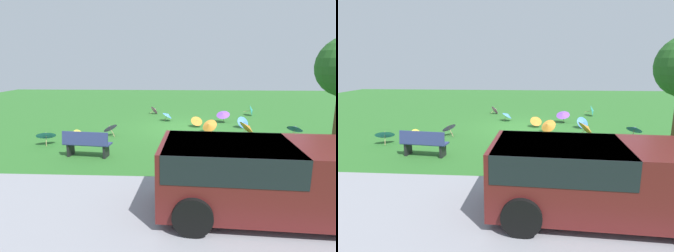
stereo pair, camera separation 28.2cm
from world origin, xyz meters
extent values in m
plane|color=#2D6B28|center=(0.00, 0.00, 0.00)|extent=(40.00, 40.00, 0.00)
cube|color=gray|center=(0.00, 8.11, 0.00)|extent=(40.00, 3.80, 0.01)
cube|color=#591919|center=(-1.80, 8.08, 0.85)|extent=(4.70, 2.16, 1.35)
cube|color=black|center=(-0.88, 8.03, 1.25)|extent=(2.68, 2.06, 0.55)
cylinder|color=black|center=(-0.14, 8.94, 0.38)|extent=(0.77, 0.26, 0.76)
cylinder|color=black|center=(-0.25, 7.04, 0.38)|extent=(0.77, 0.26, 0.76)
cylinder|color=black|center=(-3.46, 7.22, 0.38)|extent=(0.77, 0.26, 0.76)
cube|color=navy|center=(3.25, 4.54, 0.45)|extent=(1.64, 0.63, 0.05)
cube|color=navy|center=(3.27, 4.73, 0.68)|extent=(1.60, 0.29, 0.45)
cube|color=black|center=(3.88, 4.46, 0.23)|extent=(0.13, 0.41, 0.45)
cube|color=black|center=(2.61, 4.61, 0.23)|extent=(0.13, 0.41, 0.45)
cylinder|color=tan|center=(-1.39, 3.52, 0.13)|extent=(0.18, 0.30, 0.26)
cone|color=orange|center=(-1.30, 3.69, 0.28)|extent=(0.72, 0.66, 0.52)
sphere|color=tan|center=(-1.28, 3.72, 0.31)|extent=(0.06, 0.06, 0.05)
cylinder|color=tan|center=(0.96, -1.63, 0.15)|extent=(0.19, 0.05, 0.30)
cone|color=#4C8CE5|center=(0.84, -1.64, 0.34)|extent=(0.62, 0.64, 0.40)
sphere|color=tan|center=(0.81, -1.65, 0.40)|extent=(0.05, 0.04, 0.05)
cylinder|color=tan|center=(-2.56, 1.64, 0.18)|extent=(0.38, 0.12, 0.36)
cone|color=orange|center=(-2.80, 1.58, 0.41)|extent=(0.88, 0.99, 0.73)
sphere|color=tan|center=(-2.85, 1.57, 0.46)|extent=(0.06, 0.05, 0.05)
cylinder|color=tan|center=(-4.64, 1.81, 0.19)|extent=(0.18, 0.21, 0.39)
cone|color=#4C8CE5|center=(-4.74, 1.70, 0.44)|extent=(0.89, 0.89, 0.45)
sphere|color=tan|center=(-4.76, 1.67, 0.49)|extent=(0.06, 0.06, 0.05)
cylinder|color=tan|center=(1.91, -3.78, 0.15)|extent=(0.25, 0.18, 0.20)
cone|color=pink|center=(1.76, -3.88, 0.27)|extent=(0.65, 0.70, 0.53)
sphere|color=tan|center=(1.72, -3.90, 0.30)|extent=(0.06, 0.06, 0.05)
cylinder|color=tan|center=(3.06, 1.87, 0.18)|extent=(0.24, 0.18, 0.36)
cone|color=purple|center=(3.19, 1.78, 0.39)|extent=(0.81, 0.83, 0.46)
sphere|color=tan|center=(3.21, 1.76, 0.43)|extent=(0.06, 0.06, 0.05)
cylinder|color=tan|center=(-2.18, -1.47, 0.21)|extent=(0.11, 0.23, 0.42)
cone|color=purple|center=(-2.13, -1.34, 0.47)|extent=(0.91, 0.90, 0.44)
sphere|color=tan|center=(-2.12, -1.31, 0.53)|extent=(0.05, 0.06, 0.05)
cylinder|color=tan|center=(-3.91, -3.60, 0.26)|extent=(0.43, 0.10, 0.13)
cone|color=teal|center=(-4.17, -3.55, 0.33)|extent=(0.39, 0.69, 0.66)
sphere|color=tan|center=(-4.23, -3.54, 0.34)|extent=(0.05, 0.04, 0.04)
cylinder|color=tan|center=(4.26, 3.05, 0.22)|extent=(0.33, 0.15, 0.15)
cone|color=yellow|center=(4.05, 3.13, 0.31)|extent=(0.54, 0.70, 0.62)
sphere|color=tan|center=(4.00, 3.16, 0.33)|extent=(0.06, 0.05, 0.05)
cylinder|color=tan|center=(5.29, 3.34, 0.18)|extent=(0.11, 0.23, 0.37)
cone|color=#4C8CE5|center=(5.34, 3.21, 0.41)|extent=(0.93, 0.91, 0.48)
sphere|color=tan|center=(5.35, 3.18, 0.46)|extent=(0.05, 0.06, 0.05)
cylinder|color=tan|center=(-2.88, -0.28, 0.17)|extent=(0.16, 0.25, 0.19)
cone|color=#4C8CE5|center=(-2.97, -0.13, 0.29)|extent=(0.75, 0.68, 0.58)
sphere|color=tan|center=(-2.99, -0.09, 0.32)|extent=(0.06, 0.06, 0.05)
cylinder|color=tan|center=(-0.64, -0.35, 0.15)|extent=(0.09, 0.27, 0.30)
cone|color=orange|center=(-0.68, -0.20, 0.32)|extent=(0.67, 0.61, 0.45)
sphere|color=tan|center=(-0.69, -0.17, 0.36)|extent=(0.05, 0.06, 0.05)
cylinder|color=tan|center=(-1.31, 0.82, 0.16)|extent=(0.23, 0.29, 0.33)
cone|color=orange|center=(-1.18, 1.00, 0.37)|extent=(0.89, 0.86, 0.60)
sphere|color=tan|center=(-1.14, 1.04, 0.42)|extent=(0.06, 0.06, 0.05)
camera|label=1|loc=(0.08, 13.62, 3.11)|focal=30.24mm
camera|label=2|loc=(-0.20, 13.60, 3.11)|focal=30.24mm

